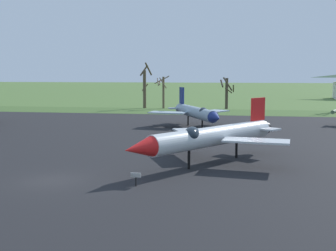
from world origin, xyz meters
name	(u,v)px	position (x,y,z in m)	size (l,w,h in m)	color
ground_plane	(52,181)	(0.00, 0.00, 0.00)	(600.00, 600.00, 0.00)	#4C6B33
asphalt_apron	(123,140)	(0.00, 16.58, 0.03)	(109.42, 55.27, 0.05)	black
grass_verge_strip	(174,111)	(0.00, 50.22, 0.03)	(169.42, 12.00, 0.06)	#405E2B
jet_fighter_front_right	(210,136)	(9.51, 6.61, 2.16)	(11.07, 13.70, 4.78)	silver
info_placard_front_right	(136,178)	(5.60, -0.39, 0.57)	(0.63, 0.22, 0.89)	black
jet_fighter_rear_left	(196,112)	(6.29, 27.31, 2.05)	(10.12, 13.78, 4.97)	#8EA3B2
info_placard_rear_left	(217,131)	(9.29, 21.02, 0.66)	(0.52, 0.38, 1.08)	black
bare_tree_left_of_center	(145,86)	(-6.89, 56.57, 4.34)	(2.57, 2.57, 8.96)	brown
bare_tree_center	(163,90)	(-3.25, 56.32, 3.62)	(2.88, 3.45, 6.42)	brown
bare_tree_right_of_center	(227,91)	(9.10, 57.69, 3.40)	(2.74, 2.66, 6.16)	#42382D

